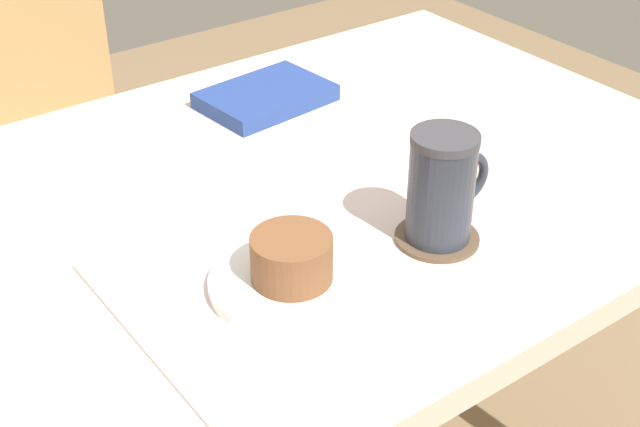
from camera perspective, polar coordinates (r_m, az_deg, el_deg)
dining_table at (r=1.12m, az=-4.44°, el=-2.85°), size 1.24×0.76×0.73m
wooden_chair at (r=1.78m, az=-17.83°, el=3.83°), size 0.47×0.47×0.89m
placemat at (r=0.96m, az=1.41°, el=-3.45°), size 0.47×0.34×0.00m
pastry_plate at (r=0.93m, az=-1.80°, el=-4.42°), size 0.17×0.17×0.01m
pastry at (r=0.91m, az=-1.83°, el=-2.86°), size 0.09×0.09×0.05m
coffee_coaster at (r=1.01m, az=7.49°, el=-1.54°), size 0.10×0.10×0.00m
coffee_mug at (r=0.97m, az=7.86°, el=1.74°), size 0.11×0.07×0.13m
small_book at (r=1.31m, az=-3.49°, el=7.48°), size 0.19×0.14×0.02m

